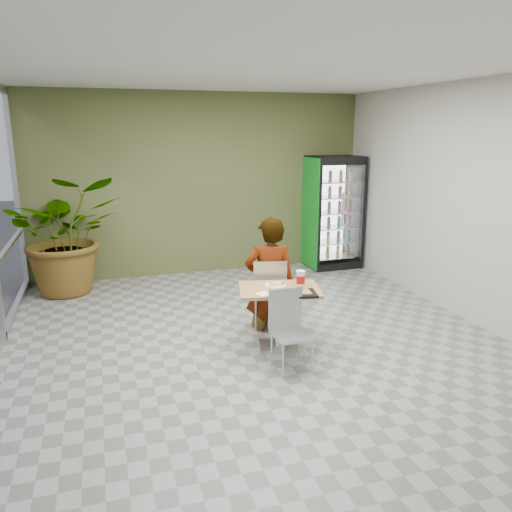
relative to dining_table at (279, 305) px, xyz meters
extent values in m
plane|color=gray|center=(-0.21, 0.07, -0.54)|extent=(7.00, 7.00, 0.00)
cube|color=tan|center=(0.00, 0.00, 0.20)|extent=(1.06, 0.85, 0.04)
cylinder|color=#B1B3B6|center=(0.00, 0.00, -0.18)|extent=(0.09, 0.09, 0.71)
cube|color=#B1B3B6|center=(0.00, 0.00, -0.52)|extent=(0.54, 0.47, 0.04)
cube|color=#B1B3B6|center=(0.09, 0.66, -0.08)|extent=(0.51, 0.51, 0.03)
cube|color=#B1B3B6|center=(0.05, 0.47, 0.17)|extent=(0.42, 0.13, 0.50)
cylinder|color=#B1B3B6|center=(0.31, 0.79, -0.31)|extent=(0.02, 0.02, 0.45)
cylinder|color=#B1B3B6|center=(-0.04, 0.88, -0.31)|extent=(0.02, 0.02, 0.45)
cylinder|color=#B1B3B6|center=(0.23, 0.44, -0.31)|extent=(0.02, 0.02, 0.45)
cylinder|color=#B1B3B6|center=(-0.13, 0.53, -0.31)|extent=(0.02, 0.02, 0.45)
cube|color=#B1B3B6|center=(-0.08, -0.61, -0.12)|extent=(0.40, 0.40, 0.03)
cube|color=#B1B3B6|center=(-0.08, -0.42, 0.12)|extent=(0.39, 0.04, 0.46)
cylinder|color=#B1B3B6|center=(-0.24, -0.78, -0.33)|extent=(0.02, 0.02, 0.42)
cylinder|color=#B1B3B6|center=(0.10, -0.77, -0.33)|extent=(0.02, 0.02, 0.42)
cylinder|color=#B1B3B6|center=(-0.25, -0.45, -0.33)|extent=(0.02, 0.02, 0.42)
cylinder|color=#B1B3B6|center=(0.08, -0.44, -0.33)|extent=(0.02, 0.02, 0.42)
imported|color=black|center=(0.09, 0.61, 0.06)|extent=(0.74, 0.57, 1.79)
cylinder|color=white|center=(-0.01, 0.10, 0.22)|extent=(0.26, 0.26, 0.01)
cylinder|color=white|center=(0.26, 0.00, 0.30)|extent=(0.10, 0.10, 0.18)
cylinder|color=red|center=(0.26, 0.00, 0.30)|extent=(0.10, 0.10, 0.10)
cylinder|color=white|center=(0.26, 0.00, 0.40)|extent=(0.11, 0.11, 0.01)
cube|color=white|center=(-0.26, -0.19, 0.22)|extent=(0.20, 0.20, 0.02)
cube|color=black|center=(0.11, -0.29, 0.23)|extent=(0.46, 0.37, 0.02)
cube|color=black|center=(2.24, 3.22, 0.51)|extent=(0.96, 0.76, 2.08)
cube|color=#179624|center=(1.77, 3.22, 0.51)|extent=(0.03, 0.72, 2.04)
cube|color=white|center=(2.24, 2.86, 0.53)|extent=(0.75, 0.03, 1.67)
imported|color=#275E25|center=(-2.48, 3.03, 0.41)|extent=(1.86, 1.66, 1.88)
camera|label=1|loc=(-1.92, -5.23, 2.01)|focal=35.00mm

